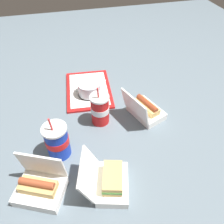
# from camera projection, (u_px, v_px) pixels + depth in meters

# --- Properties ---
(ground_plane) EXTENTS (3.20, 3.20, 0.00)m
(ground_plane) POSITION_uv_depth(u_px,v_px,m) (101.00, 115.00, 1.16)
(ground_plane) COLOR slate
(food_tray) EXTENTS (0.39, 0.29, 0.01)m
(food_tray) POSITION_uv_depth(u_px,v_px,m) (89.00, 90.00, 1.31)
(food_tray) COLOR red
(food_tray) RESTS_ON ground_plane
(cake_container) EXTENTS (0.13, 0.13, 0.08)m
(cake_container) POSITION_uv_depth(u_px,v_px,m) (89.00, 89.00, 1.25)
(cake_container) COLOR black
(cake_container) RESTS_ON food_tray
(ketchup_cup) EXTENTS (0.04, 0.04, 0.02)m
(ketchup_cup) POSITION_uv_depth(u_px,v_px,m) (89.00, 82.00, 1.33)
(ketchup_cup) COLOR white
(ketchup_cup) RESTS_ON food_tray
(napkin_stack) EXTENTS (0.11, 0.11, 0.00)m
(napkin_stack) POSITION_uv_depth(u_px,v_px,m) (81.00, 85.00, 1.33)
(napkin_stack) COLOR white
(napkin_stack) RESTS_ON food_tray
(plastic_fork) EXTENTS (0.10, 0.06, 0.00)m
(plastic_fork) POSITION_uv_depth(u_px,v_px,m) (103.00, 85.00, 1.33)
(plastic_fork) COLOR white
(plastic_fork) RESTS_ON food_tray
(clamshell_hotdog_right) EXTENTS (0.20, 0.22, 0.17)m
(clamshell_hotdog_right) POSITION_uv_depth(u_px,v_px,m) (40.00, 187.00, 0.83)
(clamshell_hotdog_right) COLOR white
(clamshell_hotdog_right) RESTS_ON ground_plane
(clamshell_sandwich_left) EXTENTS (0.22, 0.22, 0.15)m
(clamshell_sandwich_left) POSITION_uv_depth(u_px,v_px,m) (110.00, 181.00, 0.84)
(clamshell_sandwich_left) COLOR white
(clamshell_sandwich_left) RESTS_ON ground_plane
(clamshell_hotdog_center) EXTENTS (0.23, 0.22, 0.16)m
(clamshell_hotdog_center) POSITION_uv_depth(u_px,v_px,m) (145.00, 109.00, 1.14)
(clamshell_hotdog_center) COLOR white
(clamshell_hotdog_center) RESTS_ON ground_plane
(soda_cup_center) EXTENTS (0.09, 0.09, 0.22)m
(soda_cup_center) POSITION_uv_depth(u_px,v_px,m) (100.00, 109.00, 1.07)
(soda_cup_center) COLOR red
(soda_cup_center) RESTS_ON ground_plane
(soda_cup_right) EXTENTS (0.10, 0.10, 0.23)m
(soda_cup_right) POSITION_uv_depth(u_px,v_px,m) (57.00, 141.00, 0.93)
(soda_cup_right) COLOR #1938B7
(soda_cup_right) RESTS_ON ground_plane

